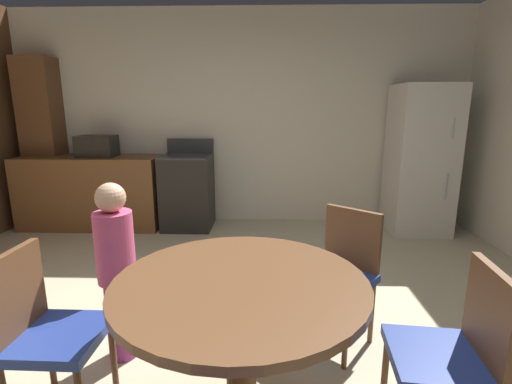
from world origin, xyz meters
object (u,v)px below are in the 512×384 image
Objects in this scene: dining_table at (241,313)px; person_child at (117,268)px; chair_east at (456,349)px; oven_range at (188,191)px; chair_west at (44,327)px; chair_northeast at (342,268)px; refrigerator at (420,160)px; microwave at (97,146)px.

dining_table is 1.04× the size of person_child.
oven_range is at bearing -54.42° from chair_east.
chair_east is 1.79m from person_child.
chair_west is 0.80× the size of person_child.
chair_east is 1.00× the size of chair_northeast.
dining_table is 1.30× the size of chair_northeast.
dining_table is at bearing -123.06° from refrigerator.
chair_northeast is (1.48, -2.34, 0.03)m from oven_range.
dining_table is (0.88, -3.05, 0.13)m from oven_range.
refrigerator is at bearing -0.73° from microwave.
chair_northeast is at bearing -120.60° from refrigerator.
oven_range is at bearing 90.13° from chair_west.
chair_west is (-1.85, 0.11, 0.00)m from chair_east.
chair_northeast is (-1.35, -2.29, -0.38)m from refrigerator.
person_child is (0.12, -2.55, 0.11)m from oven_range.
chair_west is at bearing -90.78° from oven_range.
oven_range is 2.55m from person_child.
microwave is 4.31m from chair_east.
microwave is at bearing 148.81° from person_child.
microwave is 0.40× the size of person_child.
chair_east is (2.91, -3.14, -0.53)m from microwave.
dining_table is (-1.95, -2.99, -0.28)m from refrigerator.
oven_range is 2.77m from chair_northeast.
dining_table is 0.91m from person_child.
refrigerator is at bearing -102.74° from chair_east.
refrigerator is 3.94m from microwave.
person_child is (-1.36, -0.21, 0.08)m from chair_northeast.
oven_range is at bearing 0.19° from microwave.
chair_northeast is (1.52, 0.69, 0.00)m from chair_west.
chair_west is (1.06, -3.03, -0.53)m from microwave.
microwave is 3.52m from chair_northeast.
dining_table is at bearing 0.00° from chair_west.
refrigerator is 3.58m from dining_table.
refrigerator is (2.83, -0.05, 0.41)m from oven_range.
oven_range is 3.03m from chair_west.
chair_northeast is at bearing -62.22° from chair_east.
refrigerator is 4.16m from chair_west.
dining_table is (1.99, -3.04, -0.43)m from microwave.
oven_range is 1.26× the size of chair_northeast.
microwave is (-1.10, -0.00, 0.56)m from oven_range.
chair_east is at bearing 62.22° from chair_northeast.
oven_range is 1.26× the size of chair_east.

